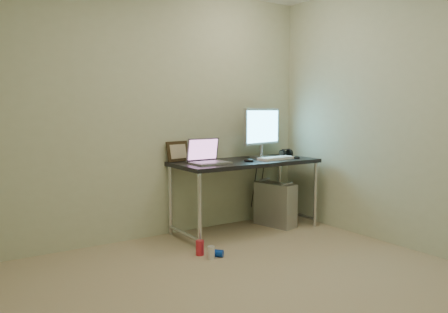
% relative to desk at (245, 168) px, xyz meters
% --- Properties ---
extents(floor, '(3.50, 3.50, 0.00)m').
position_rel_desk_xyz_m(floor, '(-0.86, -1.41, -0.67)').
color(floor, tan).
rests_on(floor, ground).
extents(wall_back, '(3.50, 0.02, 2.50)m').
position_rel_desk_xyz_m(wall_back, '(-0.86, 0.34, 0.58)').
color(wall_back, beige).
rests_on(wall_back, ground).
extents(wall_right, '(0.02, 3.50, 2.50)m').
position_rel_desk_xyz_m(wall_right, '(0.89, -1.41, 0.58)').
color(wall_right, beige).
rests_on(wall_right, ground).
extents(desk, '(1.54, 0.68, 0.75)m').
position_rel_desk_xyz_m(desk, '(0.00, 0.00, 0.00)').
color(desk, black).
rests_on(desk, ground).
extents(tower_computer, '(0.30, 0.49, 0.51)m').
position_rel_desk_xyz_m(tower_computer, '(0.39, -0.03, -0.43)').
color(tower_computer, silver).
rests_on(tower_computer, ground).
extents(cable_a, '(0.01, 0.16, 0.69)m').
position_rel_desk_xyz_m(cable_a, '(0.34, 0.29, -0.27)').
color(cable_a, black).
rests_on(cable_a, ground).
extents(cable_b, '(0.02, 0.11, 0.71)m').
position_rel_desk_xyz_m(cable_b, '(0.43, 0.27, -0.29)').
color(cable_b, black).
rests_on(cable_b, ground).
extents(can_red, '(0.08, 0.08, 0.13)m').
position_rel_desk_xyz_m(can_red, '(-0.81, -0.43, -0.60)').
color(can_red, red).
rests_on(can_red, ground).
extents(can_white, '(0.08, 0.08, 0.11)m').
position_rel_desk_xyz_m(can_white, '(-0.78, -0.57, -0.61)').
color(can_white, silver).
rests_on(can_white, ground).
extents(can_blue, '(0.12, 0.13, 0.06)m').
position_rel_desk_xyz_m(can_blue, '(-0.71, -0.55, -0.64)').
color(can_blue, '#0C37AC').
rests_on(can_blue, ground).
extents(laptop, '(0.36, 0.30, 0.25)m').
position_rel_desk_xyz_m(laptop, '(-0.47, -0.01, 0.14)').
color(laptop, '#A9AAB1').
rests_on(laptop, desk).
extents(monitor, '(0.57, 0.22, 0.54)m').
position_rel_desk_xyz_m(monitor, '(0.34, 0.15, 0.40)').
color(monitor, '#A9AAB1').
rests_on(monitor, desk).
extents(keyboard, '(0.45, 0.19, 0.03)m').
position_rel_desk_xyz_m(keyboard, '(0.32, -0.12, 0.09)').
color(keyboard, white).
rests_on(keyboard, desk).
extents(mouse_right, '(0.09, 0.12, 0.04)m').
position_rel_desk_xyz_m(mouse_right, '(0.56, -0.16, 0.10)').
color(mouse_right, black).
rests_on(mouse_right, desk).
extents(mouse_left, '(0.10, 0.13, 0.04)m').
position_rel_desk_xyz_m(mouse_left, '(-0.04, -0.11, 0.10)').
color(mouse_left, black).
rests_on(mouse_left, desk).
extents(headphones, '(0.15, 0.09, 0.10)m').
position_rel_desk_xyz_m(headphones, '(0.67, 0.13, 0.11)').
color(headphones, black).
rests_on(headphones, desk).
extents(picture_frame, '(0.27, 0.12, 0.21)m').
position_rel_desk_xyz_m(picture_frame, '(-0.64, 0.30, 0.19)').
color(picture_frame, black).
rests_on(picture_frame, desk).
extents(webcam, '(0.05, 0.04, 0.12)m').
position_rel_desk_xyz_m(webcam, '(-0.34, 0.26, 0.17)').
color(webcam, silver).
rests_on(webcam, desk).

